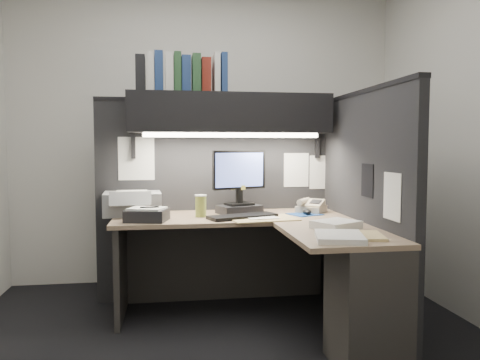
# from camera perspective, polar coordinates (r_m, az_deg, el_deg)

# --- Properties ---
(floor) EXTENTS (3.50, 3.50, 0.00)m
(floor) POSITION_cam_1_polar(r_m,az_deg,el_deg) (3.14, -1.70, -19.21)
(floor) COLOR black
(floor) RESTS_ON ground
(wall_back) EXTENTS (3.50, 0.04, 2.70)m
(wall_back) POSITION_cam_1_polar(r_m,az_deg,el_deg) (4.38, -4.15, 5.46)
(wall_back) COLOR silver
(wall_back) RESTS_ON floor
(wall_front) EXTENTS (3.50, 0.04, 2.70)m
(wall_front) POSITION_cam_1_polar(r_m,az_deg,el_deg) (1.41, 5.74, 8.53)
(wall_front) COLOR silver
(wall_front) RESTS_ON floor
(partition_back) EXTENTS (1.90, 0.06, 1.60)m
(partition_back) POSITION_cam_1_polar(r_m,az_deg,el_deg) (3.84, -2.98, -2.55)
(partition_back) COLOR black
(partition_back) RESTS_ON floor
(partition_right) EXTENTS (0.06, 1.50, 1.60)m
(partition_right) POSITION_cam_1_polar(r_m,az_deg,el_deg) (3.35, 14.78, -3.64)
(partition_right) COLOR black
(partition_right) RESTS_ON floor
(desk) EXTENTS (1.70, 1.53, 0.73)m
(desk) POSITION_cam_1_polar(r_m,az_deg,el_deg) (3.07, 6.34, -11.02)
(desk) COLOR #886E56
(desk) RESTS_ON floor
(overhead_shelf) EXTENTS (1.55, 0.34, 0.30)m
(overhead_shelf) POSITION_cam_1_polar(r_m,az_deg,el_deg) (3.66, -1.24, 8.11)
(overhead_shelf) COLOR black
(overhead_shelf) RESTS_ON partition_back
(task_light_tube) EXTENTS (1.32, 0.04, 0.04)m
(task_light_tube) POSITION_cam_1_polar(r_m,az_deg,el_deg) (3.51, -0.93, 5.50)
(task_light_tube) COLOR white
(task_light_tube) RESTS_ON overhead_shelf
(monitor) EXTENTS (0.43, 0.30, 0.48)m
(monitor) POSITION_cam_1_polar(r_m,az_deg,el_deg) (3.59, -0.08, -1.03)
(monitor) COLOR black
(monitor) RESTS_ON desk
(keyboard) EXTENTS (0.53, 0.33, 0.02)m
(keyboard) POSITION_cam_1_polar(r_m,az_deg,el_deg) (3.37, 0.31, -4.47)
(keyboard) COLOR black
(keyboard) RESTS_ON desk
(mousepad) EXTENTS (0.28, 0.27, 0.00)m
(mousepad) POSITION_cam_1_polar(r_m,az_deg,el_deg) (3.58, 7.91, -4.16)
(mousepad) COLOR navy
(mousepad) RESTS_ON desk
(mouse) EXTENTS (0.07, 0.11, 0.04)m
(mouse) POSITION_cam_1_polar(r_m,az_deg,el_deg) (3.56, 8.17, -3.85)
(mouse) COLOR black
(mouse) RESTS_ON mousepad
(telephone) EXTENTS (0.28, 0.28, 0.08)m
(telephone) POSITION_cam_1_polar(r_m,az_deg,el_deg) (3.71, 8.68, -3.28)
(telephone) COLOR #BCAD90
(telephone) RESTS_ON desk
(coffee_cup) EXTENTS (0.10, 0.10, 0.15)m
(coffee_cup) POSITION_cam_1_polar(r_m,az_deg,el_deg) (3.43, -4.81, -3.24)
(coffee_cup) COLOR #ACB146
(coffee_cup) RESTS_ON desk
(printer) EXTENTS (0.44, 0.38, 0.17)m
(printer) POSITION_cam_1_polar(r_m,az_deg,el_deg) (3.64, -12.97, -2.79)
(printer) COLOR #999C9F
(printer) RESTS_ON desk
(notebook_stack) EXTENTS (0.32, 0.28, 0.08)m
(notebook_stack) POSITION_cam_1_polar(r_m,az_deg,el_deg) (3.29, -11.26, -4.23)
(notebook_stack) COLOR black
(notebook_stack) RESTS_ON desk
(open_folder) EXTENTS (0.51, 0.37, 0.01)m
(open_folder) POSITION_cam_1_polar(r_m,az_deg,el_deg) (3.32, 2.78, -4.72)
(open_folder) COLOR tan
(open_folder) RESTS_ON desk
(paper_stack_a) EXTENTS (0.33, 0.31, 0.05)m
(paper_stack_a) POSITION_cam_1_polar(r_m,az_deg,el_deg) (3.00, 11.63, -5.35)
(paper_stack_a) COLOR white
(paper_stack_a) RESTS_ON desk
(paper_stack_b) EXTENTS (0.32, 0.37, 0.03)m
(paper_stack_b) POSITION_cam_1_polar(r_m,az_deg,el_deg) (2.65, 12.02, -6.79)
(paper_stack_b) COLOR white
(paper_stack_b) RESTS_ON desk
(manila_stack) EXTENTS (0.27, 0.31, 0.02)m
(manila_stack) POSITION_cam_1_polar(r_m,az_deg,el_deg) (2.76, 14.79, -6.58)
(manila_stack) COLOR tan
(manila_stack) RESTS_ON desk
(binder_row) EXTENTS (0.68, 0.25, 0.30)m
(binder_row) POSITION_cam_1_polar(r_m,az_deg,el_deg) (3.67, -7.14, 12.66)
(binder_row) COLOR black
(binder_row) RESTS_ON overhead_shelf
(pinned_papers) EXTENTS (1.76, 1.31, 0.51)m
(pinned_papers) POSITION_cam_1_polar(r_m,az_deg,el_deg) (3.52, 3.98, 1.00)
(pinned_papers) COLOR white
(pinned_papers) RESTS_ON partition_back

